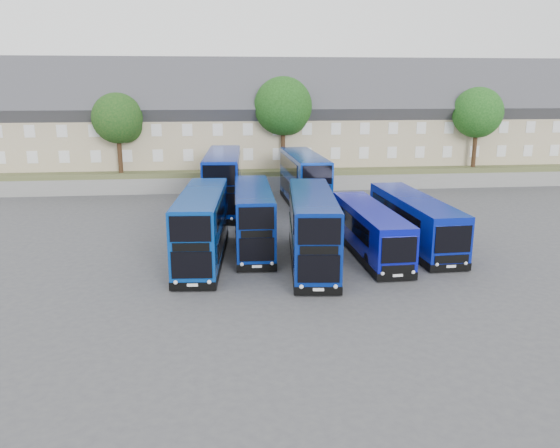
{
  "coord_description": "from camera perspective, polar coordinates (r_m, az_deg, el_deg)",
  "views": [
    {
      "loc": [
        -4.31,
        -29.31,
        10.2
      ],
      "look_at": [
        -0.87,
        2.12,
        2.2
      ],
      "focal_mm": 35.0,
      "sensor_mm": 36.0,
      "label": 1
    }
  ],
  "objects": [
    {
      "name": "terrace_row",
      "position": [
        60.31,
        3.66,
        10.75
      ],
      "size": [
        66.0,
        10.4,
        11.2
      ],
      "color": "tan",
      "rests_on": "earth_bank"
    },
    {
      "name": "tree_mid",
      "position": [
        55.33,
        0.46,
        11.99
      ],
      "size": [
        5.76,
        5.76,
        9.18
      ],
      "color": "#382314",
      "rests_on": "earth_bank"
    },
    {
      "name": "coach_east_b",
      "position": [
        36.89,
        13.79,
        0.23
      ],
      "size": [
        2.81,
        11.69,
        3.18
      ],
      "rotation": [
        0.0,
        0.0,
        0.03
      ],
      "color": "#081999",
      "rests_on": "ground"
    },
    {
      "name": "dd_front_left",
      "position": [
        32.65,
        -8.13,
        -0.43
      ],
      "size": [
        3.19,
        10.59,
        4.15
      ],
      "rotation": [
        0.0,
        0.0,
        -0.08
      ],
      "color": "#073892",
      "rests_on": "ground"
    },
    {
      "name": "retaining_wall",
      "position": [
        54.32,
        -1.61,
        4.17
      ],
      "size": [
        70.0,
        0.4,
        1.5
      ],
      "primitive_type": "cube",
      "color": "slate",
      "rests_on": "ground"
    },
    {
      "name": "earth_bank",
      "position": [
        64.12,
        -2.35,
        5.94
      ],
      "size": [
        80.0,
        20.0,
        2.0
      ],
      "primitive_type": "cube",
      "color": "#525932",
      "rests_on": "ground"
    },
    {
      "name": "tree_east",
      "position": [
        60.57,
        20.02,
        10.7
      ],
      "size": [
        5.12,
        5.12,
        8.16
      ],
      "color": "#382314",
      "rests_on": "earth_bank"
    },
    {
      "name": "dd_front_mid",
      "position": [
        34.97,
        -2.81,
        0.51
      ],
      "size": [
        2.52,
        9.98,
        3.94
      ],
      "rotation": [
        0.0,
        0.0,
        -0.02
      ],
      "color": "navy",
      "rests_on": "ground"
    },
    {
      "name": "tree_far",
      "position": [
        69.51,
        22.02,
        11.15
      ],
      "size": [
        5.44,
        5.44,
        8.67
      ],
      "color": "#382314",
      "rests_on": "earth_bank"
    },
    {
      "name": "dd_rear_right",
      "position": [
        47.36,
        2.5,
        4.5
      ],
      "size": [
        2.92,
        11.49,
        4.54
      ],
      "rotation": [
        0.0,
        0.0,
        0.03
      ],
      "color": "navy",
      "rests_on": "ground"
    },
    {
      "name": "dd_front_right",
      "position": [
        31.82,
        3.38,
        -0.65
      ],
      "size": [
        3.5,
        10.76,
        4.2
      ],
      "rotation": [
        0.0,
        0.0,
        -0.1
      ],
      "color": "navy",
      "rests_on": "ground"
    },
    {
      "name": "tree_west",
      "position": [
        55.33,
        -16.45,
        10.37
      ],
      "size": [
        4.8,
        4.8,
        7.65
      ],
      "color": "#382314",
      "rests_on": "earth_bank"
    },
    {
      "name": "ground",
      "position": [
        31.34,
        2.0,
        -4.81
      ],
      "size": [
        120.0,
        120.0,
        0.0
      ],
      "primitive_type": "plane",
      "color": "#404044",
      "rests_on": "ground"
    },
    {
      "name": "dd_rear_left",
      "position": [
        46.55,
        -5.95,
        4.41
      ],
      "size": [
        3.39,
        12.13,
        4.77
      ],
      "rotation": [
        0.0,
        0.0,
        -0.05
      ],
      "color": "#08229A",
      "rests_on": "ground"
    },
    {
      "name": "coach_east_a",
      "position": [
        34.41,
        9.33,
        -0.76
      ],
      "size": [
        2.52,
        10.76,
        2.92
      ],
      "rotation": [
        0.0,
        0.0,
        0.02
      ],
      "color": "#0910A7",
      "rests_on": "ground"
    }
  ]
}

